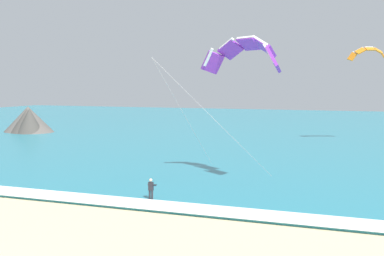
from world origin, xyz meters
The scene contains 7 objects.
sea centered at (0.00, 73.50, 0.10)m, with size 200.00×120.00×0.20m, color teal.
surf_foam centered at (0.00, 14.50, 0.22)m, with size 200.00×2.41×0.04m, color white.
surfboard centered at (1.91, 15.88, 0.03)m, with size 0.55×1.43×0.09m.
kitesurfer centered at (1.91, 15.90, 0.94)m, with size 0.55×0.54×1.69m.
kite_primary centered at (6.67, 24.14, 10.96)m, with size 8.09×10.03×11.05m.
kite_distant centered at (16.95, 54.55, 12.60)m, with size 5.17×2.84×2.00m.
headland_left centered at (-36.85, 51.32, 2.02)m, with size 9.97×8.99×4.49m.
Camera 1 is at (15.37, -13.58, 8.38)m, focal length 43.36 mm.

